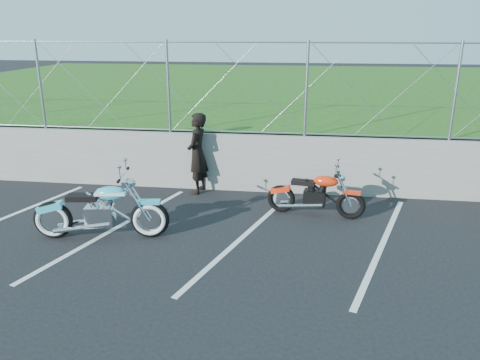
# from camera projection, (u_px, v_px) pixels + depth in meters

# --- Properties ---
(ground) EXTENTS (90.00, 90.00, 0.00)m
(ground) POSITION_uv_depth(u_px,v_px,m) (236.00, 262.00, 7.39)
(ground) COLOR black
(ground) RESTS_ON ground
(retaining_wall) EXTENTS (30.00, 0.22, 1.30)m
(retaining_wall) POSITION_uv_depth(u_px,v_px,m) (258.00, 163.00, 10.49)
(retaining_wall) COLOR slate
(retaining_wall) RESTS_ON ground
(grass_field) EXTENTS (30.00, 20.00, 1.30)m
(grass_field) POSITION_uv_depth(u_px,v_px,m) (281.00, 99.00, 19.91)
(grass_field) COLOR #224E15
(grass_field) RESTS_ON ground
(chain_link_fence) EXTENTS (28.00, 0.03, 2.00)m
(chain_link_fence) POSITION_uv_depth(u_px,v_px,m) (259.00, 89.00, 9.98)
(chain_link_fence) COLOR gray
(chain_link_fence) RESTS_ON retaining_wall
(parking_lines) EXTENTS (18.29, 4.31, 0.01)m
(parking_lines) POSITION_uv_depth(u_px,v_px,m) (312.00, 240.00, 8.18)
(parking_lines) COLOR silver
(parking_lines) RESTS_ON ground
(cruiser_turquoise) EXTENTS (2.36, 0.74, 1.18)m
(cruiser_turquoise) POSITION_uv_depth(u_px,v_px,m) (103.00, 213.00, 8.13)
(cruiser_turquoise) COLOR black
(cruiser_turquoise) RESTS_ON ground
(naked_orange) EXTENTS (1.92, 0.65, 0.96)m
(naked_orange) POSITION_uv_depth(u_px,v_px,m) (317.00, 196.00, 9.13)
(naked_orange) COLOR black
(naked_orange) RESTS_ON ground
(person_standing) EXTENTS (0.50, 0.70, 1.80)m
(person_standing) POSITION_uv_depth(u_px,v_px,m) (197.00, 153.00, 10.30)
(person_standing) COLOR black
(person_standing) RESTS_ON ground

